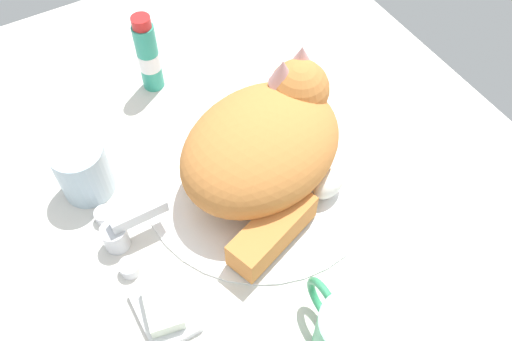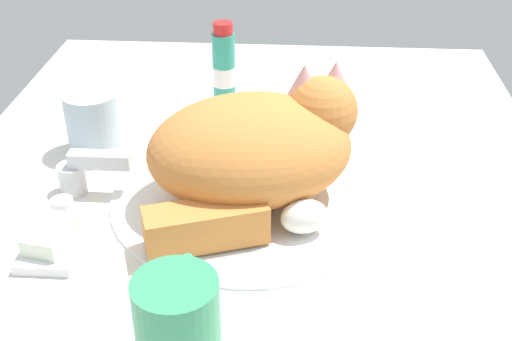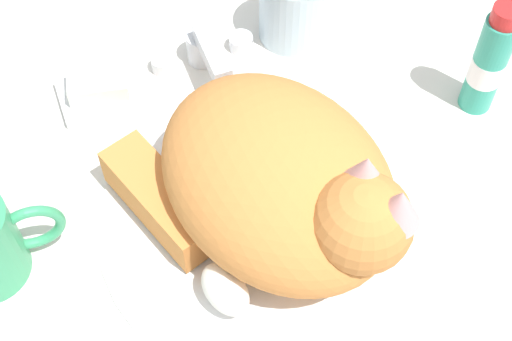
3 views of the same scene
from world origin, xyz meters
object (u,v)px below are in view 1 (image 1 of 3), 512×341
object	(u,v)px
coffee_mug	(346,334)
cat	(267,143)
rinse_cup	(83,170)
toothpaste_bottle	(148,56)
soap_bar	(163,307)
faucet	(122,231)

from	to	relation	value
coffee_mug	cat	bearing A→B (deg)	-11.19
rinse_cup	coffee_mug	bearing A→B (deg)	-154.11
toothpaste_bottle	rinse_cup	bearing A→B (deg)	131.73
rinse_cup	toothpaste_bottle	xyz separation A→B (cm)	(15.10, -16.93, 2.21)
soap_bar	rinse_cup	bearing A→B (deg)	3.81
cat	soap_bar	xyz separation A→B (cm)	(-12.52, 22.41, -5.13)
coffee_mug	soap_bar	size ratio (longest dim) A/B	1.89
soap_bar	toothpaste_bottle	xyz separation A→B (cm)	(38.58, -15.37, 4.37)
cat	rinse_cup	world-z (taller)	cat
faucet	coffee_mug	size ratio (longest dim) A/B	1.00
coffee_mug	soap_bar	distance (cm)	22.67
rinse_cup	toothpaste_bottle	world-z (taller)	toothpaste_bottle
faucet	rinse_cup	bearing A→B (deg)	6.22
cat	rinse_cup	size ratio (longest dim) A/B	3.36
soap_bar	faucet	bearing A→B (deg)	1.67
cat	rinse_cup	distance (cm)	26.53
faucet	rinse_cup	size ratio (longest dim) A/B	1.37
coffee_mug	rinse_cup	distance (cm)	42.53
rinse_cup	toothpaste_bottle	size ratio (longest dim) A/B	0.62
toothpaste_bottle	coffee_mug	bearing A→B (deg)	-178.24
toothpaste_bottle	faucet	bearing A→B (deg)	148.92
faucet	toothpaste_bottle	distance (cm)	30.75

